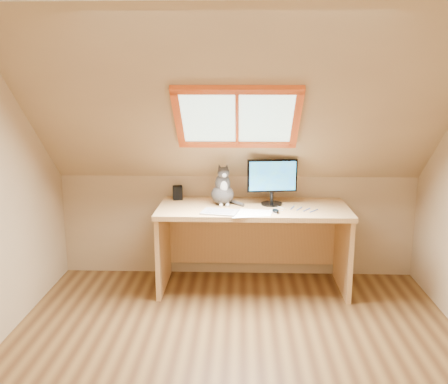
{
  "coord_description": "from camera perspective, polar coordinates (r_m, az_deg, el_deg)",
  "views": [
    {
      "loc": [
        0.04,
        -3.05,
        1.92
      ],
      "look_at": [
        -0.11,
        1.0,
        1.01
      ],
      "focal_mm": 40.0,
      "sensor_mm": 36.0,
      "label": 1
    }
  ],
  "objects": [
    {
      "name": "papers",
      "position": [
        4.32,
        2.82,
        -2.48
      ],
      "size": [
        0.33,
        0.27,
        0.0
      ],
      "color": "white",
      "rests_on": "desk"
    },
    {
      "name": "desk",
      "position": [
        4.7,
        3.31,
        -4.21
      ],
      "size": [
        1.74,
        0.76,
        0.79
      ],
      "color": "tan",
      "rests_on": "ground"
    },
    {
      "name": "graphics_tablet",
      "position": [
        4.34,
        -0.48,
        -2.29
      ],
      "size": [
        0.35,
        0.28,
        0.01
      ],
      "primitive_type": "cube",
      "rotation": [
        0.0,
        0.0,
        -0.21
      ],
      "color": "#B2B2B7",
      "rests_on": "desk"
    },
    {
      "name": "cat",
      "position": [
        4.61,
        -0.16,
        0.28
      ],
      "size": [
        0.26,
        0.29,
        0.39
      ],
      "color": "#484340",
      "rests_on": "desk"
    },
    {
      "name": "room_shell",
      "position": [
        2.99,
        1.28,
        3.25
      ],
      "size": [
        3.52,
        3.52,
        2.41
      ],
      "color": "tan",
      "rests_on": "ground"
    },
    {
      "name": "ground",
      "position": [
        3.6,
        1.18,
        -19.57
      ],
      "size": [
        3.5,
        3.5,
        0.0
      ],
      "primitive_type": "plane",
      "color": "brown",
      "rests_on": "ground"
    },
    {
      "name": "cables",
      "position": [
        4.47,
        7.84,
        -2.01
      ],
      "size": [
        0.51,
        0.26,
        0.01
      ],
      "color": "silver",
      "rests_on": "desk"
    },
    {
      "name": "mouse",
      "position": [
        4.37,
        5.92,
        -2.16
      ],
      "size": [
        0.08,
        0.11,
        0.03
      ],
      "primitive_type": "ellipsoid",
      "rotation": [
        0.0,
        0.0,
        0.18
      ],
      "color": "black",
      "rests_on": "desk"
    },
    {
      "name": "desk_speaker",
      "position": [
        4.83,
        -5.33,
        -0.08
      ],
      "size": [
        0.11,
        0.11,
        0.13
      ],
      "primitive_type": "cube",
      "rotation": [
        0.0,
        0.0,
        0.19
      ],
      "color": "black",
      "rests_on": "desk"
    },
    {
      "name": "monitor",
      "position": [
        4.59,
        5.52,
        1.51
      ],
      "size": [
        0.46,
        0.19,
        0.43
      ],
      "color": "black",
      "rests_on": "desk"
    }
  ]
}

